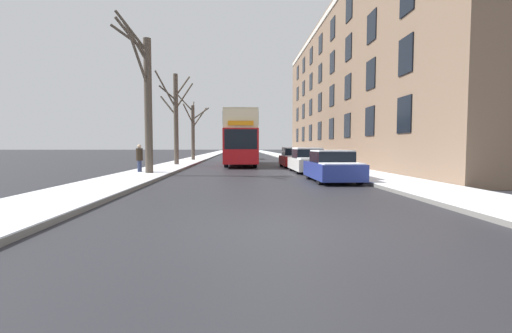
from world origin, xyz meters
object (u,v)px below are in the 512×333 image
at_px(bare_tree_left_0, 146,97).
at_px(double_decker_bus, 240,136).
at_px(bare_tree_left_1, 176,116).
at_px(parked_car_0, 332,167).
at_px(parked_car_1, 307,161).
at_px(bare_tree_left_2, 193,129).
at_px(parked_car_2, 294,158).
at_px(pedestrian_left_sidewalk, 139,158).
at_px(oncoming_van, 237,149).

relative_size(bare_tree_left_0, double_decker_bus, 0.78).
bearing_deg(bare_tree_left_1, bare_tree_left_0, -89.58).
distance_m(parked_car_0, parked_car_1, 5.61).
bearing_deg(parked_car_1, bare_tree_left_2, 119.23).
relative_size(bare_tree_left_0, parked_car_2, 2.04).
xyz_separation_m(bare_tree_left_1, bare_tree_left_2, (0.10, 9.48, -0.56)).
bearing_deg(pedestrian_left_sidewalk, bare_tree_left_1, -179.20).
relative_size(bare_tree_left_1, oncoming_van, 1.51).
bearing_deg(parked_car_1, bare_tree_left_0, -167.25).
bearing_deg(bare_tree_left_1, parked_car_2, -10.80).
distance_m(bare_tree_left_1, double_decker_bus, 5.57).
xyz_separation_m(bare_tree_left_0, bare_tree_left_2, (0.04, 18.44, -0.80)).
height_order(bare_tree_left_1, parked_car_0, bare_tree_left_1).
xyz_separation_m(bare_tree_left_1, double_decker_bus, (5.17, 1.36, -1.58)).
bearing_deg(parked_car_2, pedestrian_left_sidewalk, -147.24).
height_order(bare_tree_left_0, bare_tree_left_1, bare_tree_left_0).
height_order(bare_tree_left_1, bare_tree_left_2, bare_tree_left_1).
bearing_deg(bare_tree_left_2, parked_car_1, -60.77).
bearing_deg(bare_tree_left_2, double_decker_bus, -58.05).
bearing_deg(parked_car_1, oncoming_van, 101.70).
distance_m(bare_tree_left_2, oncoming_van, 7.51).
bearing_deg(parked_car_2, bare_tree_left_1, 169.20).
xyz_separation_m(bare_tree_left_0, pedestrian_left_sidewalk, (-0.65, 0.87, -3.31)).
distance_m(bare_tree_left_1, parked_car_2, 9.99).
bearing_deg(bare_tree_left_2, parked_car_0, -67.38).
bearing_deg(oncoming_van, parked_car_1, -78.30).
distance_m(bare_tree_left_0, bare_tree_left_2, 18.46).
height_order(oncoming_van, pedestrian_left_sidewalk, oncoming_van).
height_order(parked_car_0, pedestrian_left_sidewalk, pedestrian_left_sidewalk).
relative_size(bare_tree_left_0, bare_tree_left_2, 1.20).
bearing_deg(pedestrian_left_sidewalk, parked_car_1, 101.94).
bearing_deg(bare_tree_left_2, bare_tree_left_0, -90.11).
bearing_deg(bare_tree_left_1, oncoming_van, 72.52).
bearing_deg(bare_tree_left_0, bare_tree_left_1, 90.42).
height_order(parked_car_2, pedestrian_left_sidewalk, pedestrian_left_sidewalk).
bearing_deg(bare_tree_left_1, parked_car_1, -36.63).
height_order(bare_tree_left_2, pedestrian_left_sidewalk, bare_tree_left_2).
bearing_deg(parked_car_2, oncoming_van, 105.13).
relative_size(parked_car_0, parked_car_1, 0.90).
bearing_deg(parked_car_0, bare_tree_left_1, 126.54).
height_order(parked_car_0, parked_car_2, parked_car_2).
relative_size(parked_car_2, oncoming_van, 0.84).
xyz_separation_m(bare_tree_left_1, parked_car_0, (9.26, -12.49, -3.35)).
height_order(bare_tree_left_2, parked_car_2, bare_tree_left_2).
bearing_deg(parked_car_1, bare_tree_left_1, 143.37).
bearing_deg(pedestrian_left_sidewalk, double_decker_bus, 153.61).
xyz_separation_m(oncoming_van, pedestrian_left_sidewalk, (-5.31, -23.10, -0.38)).
relative_size(parked_car_0, pedestrian_left_sidewalk, 2.33).
relative_size(bare_tree_left_2, parked_car_1, 1.59).
distance_m(parked_car_2, pedestrian_left_sidewalk, 11.70).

